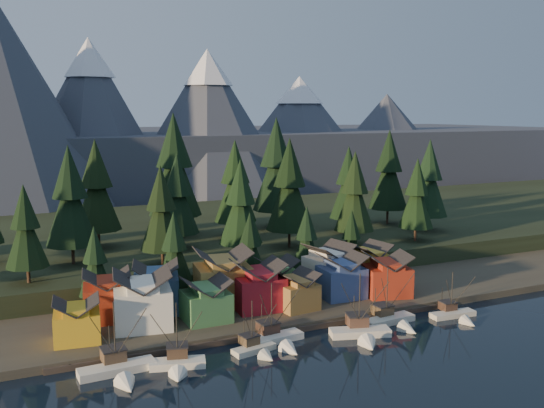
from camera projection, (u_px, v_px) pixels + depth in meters
name	position (u px, v px, depth m)	size (l,w,h in m)	color
ground	(318.00, 367.00, 96.31)	(500.00, 500.00, 0.00)	black
shore_strip	(229.00, 294.00, 132.15)	(400.00, 50.00, 1.50)	#393329
hillside	(169.00, 240.00, 176.75)	(420.00, 100.00, 6.00)	black
dock	(274.00, 330.00, 111.06)	(80.00, 4.00, 1.00)	#433830
mountain_ridge	(89.00, 142.00, 282.61)	(560.00, 190.00, 90.00)	#4E5264
boat_0	(119.00, 362.00, 92.54)	(12.25, 13.24, 12.50)	silver
boat_1	(177.00, 356.00, 94.87)	(9.52, 10.12, 11.59)	white
boat_2	(257.00, 342.00, 101.20)	(8.19, 8.68, 9.87)	beige
boat_3	(277.00, 333.00, 105.28)	(11.38, 12.21, 11.73)	white
boat_4	(362.00, 325.00, 108.02)	(11.64, 12.15, 12.71)	silver
boat_5	(393.00, 314.00, 114.76)	(11.14, 11.99, 11.87)	beige
boat_6	(456.00, 310.00, 118.41)	(9.72, 10.47, 9.97)	beige
house_front_0	(77.00, 319.00, 102.39)	(8.33, 7.97, 7.50)	gold
house_front_1	(142.00, 298.00, 108.92)	(11.42, 11.08, 10.36)	white
house_front_2	(206.00, 298.00, 112.64)	(8.34, 8.40, 8.06)	#437D46
house_front_3	(258.00, 284.00, 119.26)	(9.94, 9.53, 9.55)	maroon
house_front_4	(296.00, 289.00, 119.53)	(8.07, 8.58, 7.43)	olive
house_front_5	(341.00, 275.00, 126.72)	(9.08, 8.31, 9.20)	#374C82
house_front_6	(387.00, 273.00, 128.28)	(10.77, 10.42, 8.95)	maroon
house_back_0	(107.00, 294.00, 112.93)	(9.58, 9.29, 9.30)	maroon
house_back_1	(156.00, 286.00, 117.56)	(10.49, 10.57, 9.70)	#33527A
house_back_2	(223.00, 276.00, 121.91)	(11.81, 11.05, 11.33)	olive
house_back_3	(277.00, 276.00, 127.73)	(8.24, 7.39, 8.11)	#4E8548
house_back_4	(329.00, 265.00, 133.51)	(10.59, 10.31, 9.84)	silver
house_back_5	(368.00, 263.00, 136.97)	(9.27, 9.36, 9.17)	gold
tree_hill_2	(26.00, 229.00, 120.43)	(8.62, 8.62, 20.09)	#332319
tree_hill_3	(70.00, 200.00, 134.75)	(11.58, 11.58, 26.98)	#332319
tree_hill_4	(97.00, 189.00, 151.48)	(11.81, 11.81, 27.51)	#332319
tree_hill_5	(161.00, 211.00, 133.52)	(9.73, 9.73, 22.66)	#332319
tree_hill_6	(178.00, 197.00, 150.17)	(10.38, 10.38, 24.19)	#332319
tree_hill_7	(240.00, 205.00, 139.06)	(10.07, 10.07, 23.47)	#332319
tree_hill_8	(235.00, 184.00, 163.65)	(11.49, 11.49, 26.77)	#332319
tree_hill_9	(290.00, 188.00, 151.57)	(11.95, 11.95, 27.84)	#332319
tree_hill_10	(276.00, 168.00, 176.93)	(13.99, 13.99, 32.60)	#332319
tree_hill_11	(355.00, 194.00, 153.94)	(10.46, 10.46, 24.36)	#332319
tree_hill_12	(348.00, 185.00, 171.59)	(10.57, 10.57, 24.62)	#332319
tree_hill_13	(417.00, 196.00, 159.73)	(9.50, 9.50, 22.13)	#332319
tree_hill_14	(389.00, 173.00, 184.03)	(12.38, 12.38, 28.84)	#332319
tree_hill_15	(174.00, 169.00, 166.28)	(14.58, 14.58, 33.97)	#332319
tree_hill_17	(429.00, 181.00, 173.29)	(11.36, 11.36, 26.47)	#332319
tree_shore_0	(95.00, 263.00, 119.14)	(7.12, 7.12, 16.59)	#332319
tree_shore_1	(174.00, 251.00, 125.58)	(7.88, 7.88, 18.35)	#332319
tree_shore_2	(250.00, 247.00, 132.67)	(7.33, 7.33, 17.08)	#332319
tree_shore_3	(307.00, 240.00, 138.40)	(7.50, 7.50, 17.47)	#332319
tree_shore_4	(351.00, 239.00, 143.47)	(6.80, 6.80, 15.84)	#332319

